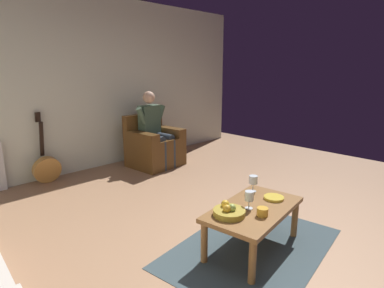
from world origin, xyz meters
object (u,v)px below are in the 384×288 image
armchair (154,147)px  person_seated (155,127)px  candle_jar (262,212)px  coffee_table (254,213)px  guitar (47,167)px  decorative_dish (274,198)px  wine_glass_far (249,197)px  fruit_bowl (229,211)px  wine_glass_near (253,181)px

armchair → person_seated: 0.35m
candle_jar → coffee_table: bearing=-122.0°
candle_jar → guitar: bearing=-79.7°
coffee_table → guitar: (0.68, -3.11, -0.12)m
guitar → coffee_table: bearing=102.4°
guitar → decorative_dish: guitar is taller
guitar → wine_glass_far: size_ratio=6.22×
fruit_bowl → decorative_dish: size_ratio=1.44×
person_seated → fruit_bowl: (1.24, 2.60, -0.22)m
wine_glass_far → decorative_dish: bearing=173.1°
guitar → wine_glass_near: 3.07m
coffee_table → fruit_bowl: (0.28, -0.06, 0.09)m
coffee_table → candle_jar: bearing=58.0°
person_seated → fruit_bowl: person_seated is taller
decorative_dish → fruit_bowl: bearing=-8.7°
guitar → armchair: bearing=165.5°
decorative_dish → candle_jar: (0.38, 0.12, 0.02)m
person_seated → decorative_dish: bearing=71.5°
guitar → candle_jar: 3.32m
guitar → fruit_bowl: (-0.40, 3.05, 0.22)m
armchair → wine_glass_near: bearing=70.6°
armchair → decorative_dish: bearing=71.7°
fruit_bowl → decorative_dish: fruit_bowl is taller
armchair → decorative_dish: armchair is taller
person_seated → wine_glass_near: 2.53m
person_seated → wine_glass_far: person_seated is taller
fruit_bowl → candle_jar: size_ratio=2.85×
coffee_table → wine_glass_far: size_ratio=6.42×
person_seated → decorative_dish: size_ratio=6.61×
person_seated → candle_jar: (1.05, 2.81, -0.22)m
guitar → wine_glass_far: 3.17m
coffee_table → guitar: bearing=-77.6°
person_seated → wine_glass_far: 2.84m
wine_glass_near → fruit_bowl: (0.59, 0.16, -0.08)m
guitar → candle_jar: size_ratio=10.67×
person_seated → wine_glass_far: bearing=64.4°
guitar → candle_jar: guitar is taller
decorative_dish → guitar: bearing=-72.8°
wine_glass_far → candle_jar: 0.18m
guitar → fruit_bowl: size_ratio=3.74×
wine_glass_near → candle_jar: wine_glass_near is taller
armchair → wine_glass_far: (1.01, 2.67, 0.20)m
wine_glass_far → fruit_bowl: bearing=-11.4°
wine_glass_near → fruit_bowl: bearing=15.5°
armchair → person_seated: size_ratio=0.69×
wine_glass_near → decorative_dish: 0.27m
wine_glass_far → decorative_dish: size_ratio=0.87×
wine_glass_near → decorative_dish: size_ratio=0.88×
coffee_table → candle_jar: 0.20m
person_seated → guitar: bearing=-20.0°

